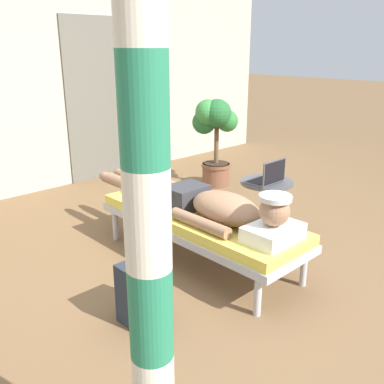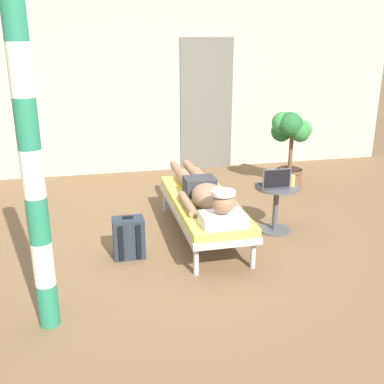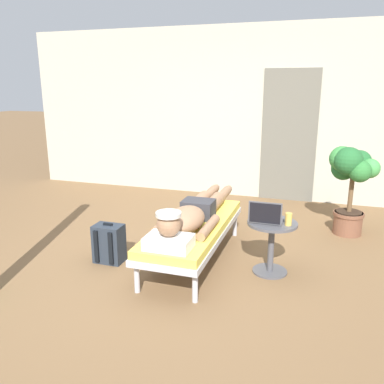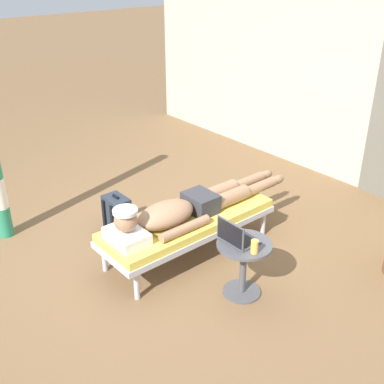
% 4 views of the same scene
% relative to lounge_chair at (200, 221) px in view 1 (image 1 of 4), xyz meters
% --- Properties ---
extents(ground_plane, '(40.00, 40.00, 0.00)m').
position_rel_lounge_chair_xyz_m(ground_plane, '(-0.19, -0.17, -0.35)').
color(ground_plane, brown).
extents(house_wall_back, '(7.60, 0.20, 2.70)m').
position_rel_lounge_chair_xyz_m(house_wall_back, '(-0.00, 2.73, 1.00)').
color(house_wall_back, '#B2AD99').
rests_on(house_wall_back, ground).
extents(house_door_panel, '(0.84, 0.03, 2.04)m').
position_rel_lounge_chair_xyz_m(house_door_panel, '(0.72, 2.62, 0.67)').
color(house_door_panel, '#625F54').
rests_on(house_door_panel, ground).
extents(lounge_chair, '(0.64, 1.83, 0.42)m').
position_rel_lounge_chair_xyz_m(lounge_chair, '(0.00, 0.00, 0.00)').
color(lounge_chair, '#B7B7BC').
rests_on(lounge_chair, ground).
extents(person_reclining, '(0.53, 2.17, 0.33)m').
position_rel_lounge_chair_xyz_m(person_reclining, '(-0.00, -0.04, 0.17)').
color(person_reclining, white).
rests_on(person_reclining, lounge_chair).
extents(side_table, '(0.48, 0.48, 0.52)m').
position_rel_lounge_chair_xyz_m(side_table, '(0.81, -0.05, 0.01)').
color(side_table, '#4C4C51').
rests_on(side_table, ground).
extents(laptop, '(0.31, 0.24, 0.23)m').
position_rel_lounge_chair_xyz_m(laptop, '(0.75, -0.10, 0.24)').
color(laptop, '#4C4C51').
rests_on(laptop, side_table).
extents(drink_glass, '(0.06, 0.06, 0.12)m').
position_rel_lounge_chair_xyz_m(drink_glass, '(0.96, -0.09, 0.24)').
color(drink_glass, gold).
rests_on(drink_glass, side_table).
extents(backpack, '(0.30, 0.26, 0.42)m').
position_rel_lounge_chair_xyz_m(backpack, '(-0.82, -0.31, -0.15)').
color(backpack, '#262D38').
rests_on(backpack, ground).
extents(potted_plant, '(0.59, 0.53, 1.09)m').
position_rel_lounge_chair_xyz_m(potted_plant, '(1.57, 1.32, 0.38)').
color(potted_plant, brown).
rests_on(potted_plant, ground).
extents(porch_post, '(0.15, 0.15, 2.35)m').
position_rel_lounge_chair_xyz_m(porch_post, '(-1.51, -1.29, 0.83)').
color(porch_post, '#267F59').
rests_on(porch_post, ground).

